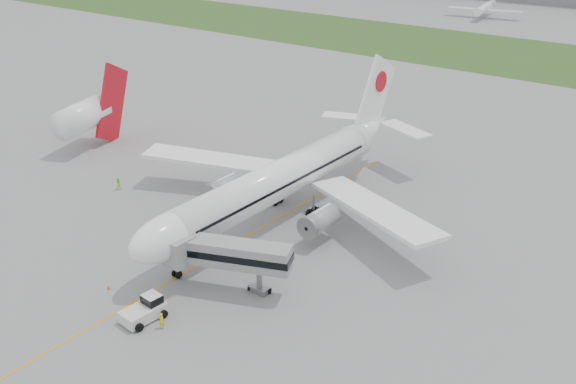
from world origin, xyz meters
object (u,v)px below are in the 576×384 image
Objects in this scene: jet_bridge at (226,254)px; neighbor_aircraft at (86,115)px; airliner at (285,176)px; ground_crew_near at (162,321)px; pushback_tug at (146,309)px.

jet_bridge is 0.71× the size of neighbor_aircraft.
jet_bridge is at bearing -71.03° from airliner.
ground_crew_near is at bearing -115.88° from jet_bridge.
neighbor_aircraft reaches higher than ground_crew_near.
airliner is at bearing -19.54° from neighbor_aircraft.
ground_crew_near is 55.93m from neighbor_aircraft.
airliner is 27.72m from pushback_tug.
ground_crew_near is (5.79, -27.36, -4.77)m from airliner.
pushback_tug is at bearing -50.10° from neighbor_aircraft.
jet_bridge is 52.35m from neighbor_aircraft.
neighbor_aircraft reaches higher than jet_bridge.
airliner is 3.03× the size of neighbor_aircraft.
neighbor_aircraft is at bearing 153.73° from pushback_tug.
pushback_tug is at bearing -17.44° from ground_crew_near.
jet_bridge reaches higher than pushback_tug.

